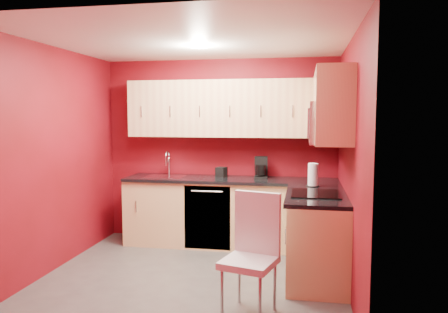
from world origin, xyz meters
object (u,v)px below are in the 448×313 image
(paper_towel, at_px, (313,175))
(coffee_maker, at_px, (261,168))
(dining_chair, at_px, (249,256))
(microwave, at_px, (328,123))
(napkin_holder, at_px, (221,172))
(sink, at_px, (165,174))

(paper_towel, bearing_deg, coffee_maker, 140.69)
(paper_towel, bearing_deg, dining_chair, -110.47)
(microwave, bearing_deg, napkin_holder, 141.27)
(microwave, distance_m, dining_chair, 1.65)
(sink, relative_size, coffee_maker, 1.83)
(sink, height_order, paper_towel, sink)
(microwave, height_order, napkin_holder, microwave)
(microwave, distance_m, coffee_maker, 1.46)
(sink, distance_m, paper_towel, 2.02)
(sink, relative_size, napkin_holder, 3.82)
(microwave, height_order, dining_chair, microwave)
(napkin_holder, distance_m, paper_towel, 1.31)
(napkin_holder, bearing_deg, coffee_maker, -0.30)
(napkin_holder, xyz_separation_m, paper_towel, (1.19, -0.54, 0.07))
(sink, height_order, napkin_holder, sink)
(napkin_holder, height_order, dining_chair, dining_chair)
(paper_towel, relative_size, dining_chair, 0.26)
(napkin_holder, bearing_deg, sink, -175.27)
(coffee_maker, height_order, paper_towel, coffee_maker)
(coffee_maker, distance_m, paper_towel, 0.86)
(sink, relative_size, paper_towel, 1.93)
(sink, xyz_separation_m, dining_chair, (1.40, -1.98, -0.42))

